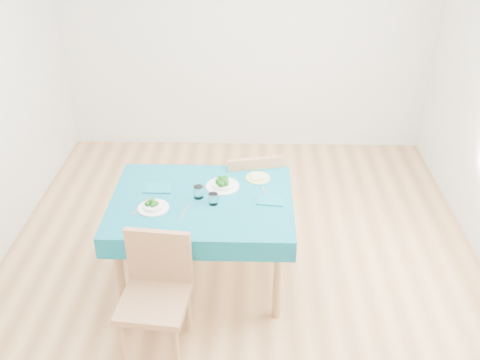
{
  "coord_description": "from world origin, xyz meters",
  "views": [
    {
      "loc": [
        0.1,
        -3.38,
        2.89
      ],
      "look_at": [
        0.0,
        0.0,
        0.85
      ],
      "focal_mm": 40.0,
      "sensor_mm": 36.0,
      "label": 1
    }
  ],
  "objects_px": {
    "bowl_far": "(223,183)",
    "table": "(203,240)",
    "bowl_near": "(153,205)",
    "side_plate": "(258,178)",
    "chair_near": "(152,288)",
    "chair_far": "(250,177)"
  },
  "relations": [
    {
      "from": "chair_near",
      "to": "chair_far",
      "type": "height_order",
      "value": "chair_far"
    },
    {
      "from": "chair_far",
      "to": "bowl_near",
      "type": "distance_m",
      "value": 1.07
    },
    {
      "from": "bowl_far",
      "to": "chair_near",
      "type": "bearing_deg",
      "value": -114.27
    },
    {
      "from": "table",
      "to": "bowl_near",
      "type": "distance_m",
      "value": 0.55
    },
    {
      "from": "table",
      "to": "chair_near",
      "type": "xyz_separation_m",
      "value": [
        -0.26,
        -0.72,
        0.16
      ]
    },
    {
      "from": "chair_near",
      "to": "side_plate",
      "type": "bearing_deg",
      "value": 62.58
    },
    {
      "from": "bowl_near",
      "to": "bowl_far",
      "type": "height_order",
      "value": "bowl_far"
    },
    {
      "from": "chair_near",
      "to": "chair_far",
      "type": "xyz_separation_m",
      "value": [
        0.61,
        1.38,
        0.02
      ]
    },
    {
      "from": "bowl_far",
      "to": "side_plate",
      "type": "relative_size",
      "value": 1.32
    },
    {
      "from": "bowl_near",
      "to": "side_plate",
      "type": "height_order",
      "value": "bowl_near"
    },
    {
      "from": "side_plate",
      "to": "table",
      "type": "bearing_deg",
      "value": -143.35
    },
    {
      "from": "chair_far",
      "to": "bowl_far",
      "type": "bearing_deg",
      "value": 55.37
    },
    {
      "from": "bowl_far",
      "to": "table",
      "type": "bearing_deg",
      "value": -129.95
    },
    {
      "from": "table",
      "to": "chair_near",
      "type": "relative_size",
      "value": 1.22
    },
    {
      "from": "chair_near",
      "to": "chair_far",
      "type": "distance_m",
      "value": 1.51
    },
    {
      "from": "chair_near",
      "to": "side_plate",
      "type": "relative_size",
      "value": 5.63
    },
    {
      "from": "bowl_near",
      "to": "side_plate",
      "type": "bearing_deg",
      "value": 30.65
    },
    {
      "from": "chair_near",
      "to": "bowl_near",
      "type": "xyz_separation_m",
      "value": [
        -0.07,
        0.58,
        0.25
      ]
    },
    {
      "from": "chair_near",
      "to": "side_plate",
      "type": "distance_m",
      "value": 1.24
    },
    {
      "from": "chair_far",
      "to": "side_plate",
      "type": "bearing_deg",
      "value": 88.02
    },
    {
      "from": "bowl_near",
      "to": "bowl_far",
      "type": "relative_size",
      "value": 0.87
    },
    {
      "from": "side_plate",
      "to": "chair_near",
      "type": "bearing_deg",
      "value": -123.14
    }
  ]
}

